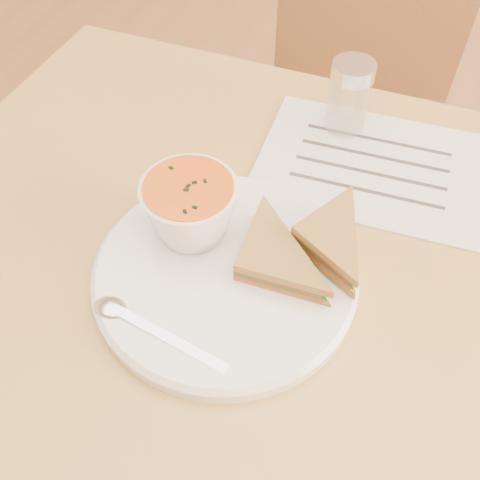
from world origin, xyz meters
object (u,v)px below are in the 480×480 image
at_px(dining_table, 275,380).
at_px(condiment_shaker, 349,98).
at_px(soup_bowl, 191,211).
at_px(chair_far, 349,133).
at_px(plate, 225,274).

relative_size(dining_table, condiment_shaker, 9.45).
xyz_separation_m(dining_table, soup_bowl, (-0.11, -0.03, 0.43)).
xyz_separation_m(chair_far, soup_bowl, (-0.08, -0.61, 0.33)).
height_order(plate, condiment_shaker, condiment_shaker).
distance_m(dining_table, chair_far, 0.58).
bearing_deg(condiment_shaker, chair_far, 95.08).
bearing_deg(condiment_shaker, plate, -100.73).
distance_m(chair_far, soup_bowl, 0.70).
bearing_deg(chair_far, plate, 80.32).
relative_size(chair_far, soup_bowl, 8.65).
distance_m(chair_far, plate, 0.70).
relative_size(dining_table, plate, 3.35).
height_order(plate, soup_bowl, soup_bowl).
bearing_deg(dining_table, condiment_shaker, 89.43).
bearing_deg(soup_bowl, dining_table, 16.48).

